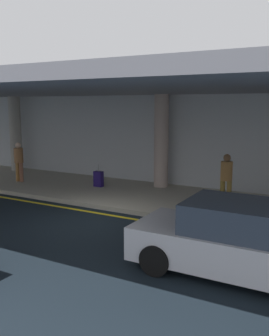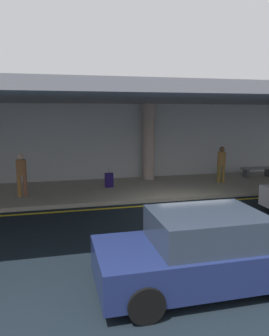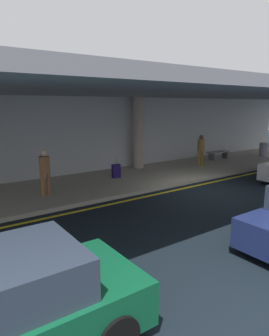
% 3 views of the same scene
% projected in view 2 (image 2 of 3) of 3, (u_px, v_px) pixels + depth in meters
% --- Properties ---
extents(ground_plane, '(60.00, 60.00, 0.00)m').
position_uv_depth(ground_plane, '(184.00, 208.00, 11.65)').
color(ground_plane, black).
extents(sidewalk, '(26.00, 4.20, 0.15)m').
position_uv_depth(sidewalk, '(158.00, 187.00, 14.60)').
color(sidewalk, '#A29C8B').
rests_on(sidewalk, ground).
extents(lane_stripe_yellow, '(26.00, 0.14, 0.01)m').
position_uv_depth(lane_stripe_yellow, '(178.00, 204.00, 12.25)').
color(lane_stripe_yellow, yellow).
rests_on(lane_stripe_yellow, ground).
extents(support_column_center, '(0.57, 0.57, 3.65)m').
position_uv_depth(support_column_center, '(149.00, 142.00, 15.74)').
color(support_column_center, '#A9948B').
rests_on(support_column_center, sidewalk).
extents(ceiling_overhang, '(28.00, 13.20, 0.30)m').
position_uv_depth(ceiling_overhang, '(163.00, 99.00, 13.47)').
color(ceiling_overhang, gray).
rests_on(ceiling_overhang, support_column_far_left).
extents(terminal_back_wall, '(26.00, 0.30, 3.80)m').
position_uv_depth(terminal_back_wall, '(145.00, 142.00, 16.45)').
color(terminal_back_wall, '#B1B5BA').
rests_on(terminal_back_wall, ground).
extents(car_navy, '(4.10, 1.92, 1.50)m').
position_uv_depth(car_navy, '(202.00, 251.00, 6.37)').
color(car_navy, navy).
rests_on(car_navy, ground).
extents(traveler_with_luggage, '(0.38, 0.38, 1.68)m').
position_uv_depth(traveler_with_luggage, '(221.00, 162.00, 15.11)').
color(traveler_with_luggage, olive).
rests_on(traveler_with_luggage, sidewalk).
extents(person_waiting_for_ride, '(0.38, 0.38, 1.68)m').
position_uv_depth(person_waiting_for_ride, '(21.00, 172.00, 12.60)').
color(person_waiting_for_ride, olive).
rests_on(person_waiting_for_ride, sidewalk).
extents(suitcase_upright_primary, '(0.36, 0.22, 0.90)m').
position_uv_depth(suitcase_upright_primary, '(109.00, 180.00, 14.28)').
color(suitcase_upright_primary, '#1C1053').
rests_on(suitcase_upright_primary, sidewalk).
extents(bench_metal, '(1.60, 0.50, 0.48)m').
position_uv_depth(bench_metal, '(257.00, 170.00, 16.50)').
color(bench_metal, slate).
rests_on(bench_metal, sidewalk).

